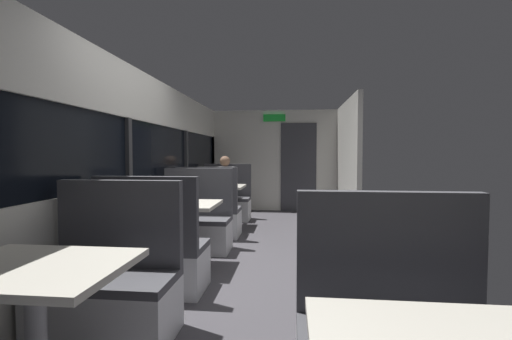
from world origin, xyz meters
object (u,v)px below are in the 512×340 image
Objects in this scene: dining_table_near_window at (35,284)px; dining_table_mid_window at (178,212)px; bench_far_window_facing_end at (209,216)px; seated_passenger at (225,193)px; dining_table_far_window at (219,191)px; bench_far_window_facing_entry at (226,203)px; bench_mid_window_facing_end at (154,257)px; bench_mid_window_facing_entry at (195,226)px; bench_near_window_facing_entry at (109,290)px.

dining_table_near_window is 1.00× the size of dining_table_mid_window.
bench_far_window_facing_end is 0.87× the size of seated_passenger.
dining_table_far_window is 0.77m from bench_far_window_facing_end.
bench_far_window_facing_entry is at bearing 90.00° from dining_table_near_window.
bench_mid_window_facing_end is 1.00× the size of bench_far_window_facing_entry.
bench_mid_window_facing_entry is 0.87× the size of seated_passenger.
bench_far_window_facing_end is (0.00, 3.67, -0.31)m from dining_table_near_window.
dining_table_far_window is (0.00, 4.37, 0.00)m from dining_table_near_window.
seated_passenger is (0.00, 1.33, 0.21)m from bench_far_window_facing_end.
bench_far_window_facing_end is at bearing 90.00° from dining_table_near_window.
dining_table_mid_window is 0.82× the size of bench_far_window_facing_entry.
bench_far_window_facing_entry is (0.00, 0.70, -0.31)m from dining_table_far_window.
dining_table_far_window is at bearing -90.00° from bench_far_window_facing_entry.
bench_near_window_facing_entry is 1.00× the size of bench_far_window_facing_entry.
seated_passenger is at bearing 90.00° from dining_table_near_window.
dining_table_far_window is (0.00, 2.88, 0.31)m from bench_mid_window_facing_end.
bench_mid_window_facing_entry is at bearing 90.00° from bench_mid_window_facing_end.
bench_far_window_facing_end is at bearing 90.00° from bench_mid_window_facing_end.
bench_far_window_facing_end is 1.00× the size of bench_far_window_facing_entry.
bench_far_window_facing_end is at bearing -90.00° from seated_passenger.
seated_passenger reaches higher than bench_near_window_facing_entry.
dining_table_near_window is at bearing -90.00° from bench_far_window_facing_end.
bench_near_window_facing_entry is 0.79m from bench_mid_window_facing_end.
bench_mid_window_facing_end is 2.18m from bench_far_window_facing_end.
bench_near_window_facing_entry and bench_far_window_facing_end have the same top height.
dining_table_mid_window is at bearing -90.00° from seated_passenger.
bench_mid_window_facing_entry is (0.00, 2.88, -0.31)m from dining_table_near_window.
bench_mid_window_facing_end is at bearing -90.00° from dining_table_mid_window.
dining_table_far_window is (0.00, 1.49, 0.31)m from bench_mid_window_facing_entry.
dining_table_far_window is 0.71× the size of seated_passenger.
dining_table_mid_window is at bearing -90.00° from dining_table_far_window.
seated_passenger reaches higher than dining_table_near_window.
bench_far_window_facing_entry is at bearing 90.00° from bench_far_window_facing_end.
dining_table_near_window is at bearing -90.00° from bench_far_window_facing_entry.
dining_table_near_window is 0.82× the size of bench_mid_window_facing_entry.
bench_near_window_facing_entry is 1.00× the size of bench_mid_window_facing_end.
dining_table_far_window is at bearing 90.00° from bench_mid_window_facing_end.
bench_near_window_facing_entry is at bearing -90.00° from bench_far_window_facing_entry.
bench_mid_window_facing_entry is at bearing 90.00° from dining_table_near_window.
dining_table_mid_window is 1.52m from bench_far_window_facing_end.
dining_table_far_window is (0.00, 3.67, 0.31)m from bench_near_window_facing_entry.
bench_mid_window_facing_entry is (0.00, 2.18, 0.00)m from bench_near_window_facing_entry.
bench_near_window_facing_entry is 2.18m from bench_mid_window_facing_entry.
dining_table_near_window is 4.37m from dining_table_far_window.
bench_far_window_facing_end is at bearing 90.00° from dining_table_mid_window.
dining_table_near_window is 0.82× the size of bench_far_window_facing_end.
bench_far_window_facing_entry is at bearing 90.00° from bench_near_window_facing_entry.
bench_mid_window_facing_entry and bench_far_window_facing_entry have the same top height.
bench_mid_window_facing_end is (0.00, -0.70, -0.31)m from dining_table_mid_window.
bench_mid_window_facing_end is 1.00× the size of bench_far_window_facing_end.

